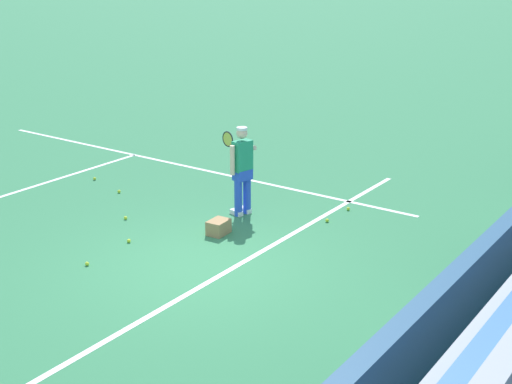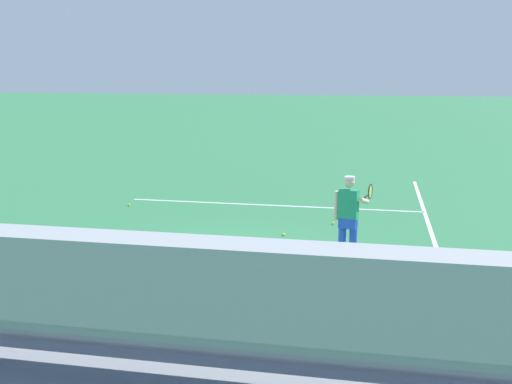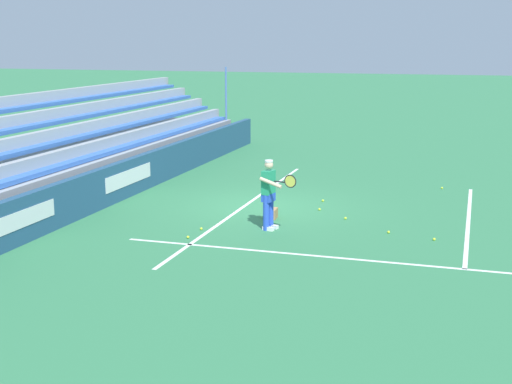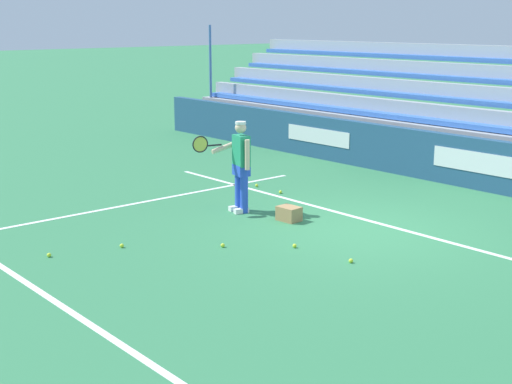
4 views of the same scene
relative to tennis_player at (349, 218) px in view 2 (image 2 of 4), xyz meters
The scene contains 15 objects.
ground_plane 2.61m from the tennis_player, 159.72° to the right, with size 160.00×160.00×0.00m, color #337A4C.
court_baseline_white 2.81m from the tennis_player, 149.59° to the right, with size 12.00×0.10×0.01m, color white.
court_sideline_white 3.74m from the tennis_player, 60.11° to the left, with size 0.10×12.00×0.01m, color white.
court_service_line_white 5.26m from the tennis_player, 116.31° to the left, with size 8.22×0.10×0.01m, color white.
back_wall_sponsor_board 5.56m from the tennis_player, 114.40° to the right, with size 23.35×0.25×1.10m.
tennis_player is the anchor object (origin of this frame).
ball_box_cardboard 1.34m from the tennis_player, 166.09° to the right, with size 0.40×0.30×0.26m, color #A87F51.
tennis_ball_toward_net 2.25m from the tennis_player, 49.50° to the right, with size 0.07×0.07×0.07m, color #CCE533.
tennis_ball_by_box 3.53m from the tennis_player, 169.45° to the left, with size 0.07×0.07×0.07m, color #CCE533.
tennis_ball_on_baseline 4.02m from the tennis_player, 92.46° to the left, with size 0.07×0.07×0.07m, color #CCE533.
tennis_ball_far_right 7.33m from the tennis_player, 148.59° to the left, with size 0.07×0.07×0.07m, color #CCE533.
tennis_ball_far_left 1.87m from the tennis_player, 70.21° to the right, with size 0.07×0.07×0.07m, color #CCE533.
tennis_ball_stray_back 2.38m from the tennis_player, 133.34° to the left, with size 0.07×0.07×0.07m, color #CCE533.
tennis_ball_midcourt 2.56m from the tennis_player, 161.62° to the left, with size 0.07×0.07×0.07m, color #CCE533.
tennis_ball_near_player 3.01m from the tennis_player, 99.67° to the left, with size 0.07×0.07×0.07m, color #CCE533.
Camera 2 is at (2.73, -10.58, 3.72)m, focal length 42.00 mm.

